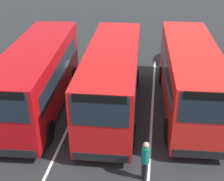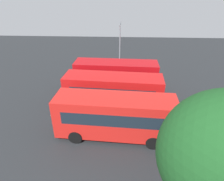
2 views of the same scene
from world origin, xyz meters
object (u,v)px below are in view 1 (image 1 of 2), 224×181
(bus_center_left, at_px, (112,78))
(pedestrian, at_px, (145,158))
(bus_far_left, at_px, (38,76))
(bus_center_right, at_px, (190,77))

(bus_center_left, bearing_deg, pedestrian, 19.62)
(bus_far_left, xyz_separation_m, bus_center_left, (0.14, 3.81, 0.00))
(bus_far_left, height_order, pedestrian, bus_far_left)
(bus_center_right, bearing_deg, bus_center_left, -81.93)
(bus_far_left, bearing_deg, bus_center_left, 90.24)
(bus_far_left, xyz_separation_m, pedestrian, (5.10, 5.22, -0.84))
(bus_far_left, bearing_deg, pedestrian, 47.99)
(bus_center_right, bearing_deg, bus_far_left, -85.37)
(bus_far_left, relative_size, bus_center_left, 0.99)
(bus_center_right, bearing_deg, pedestrian, -22.34)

